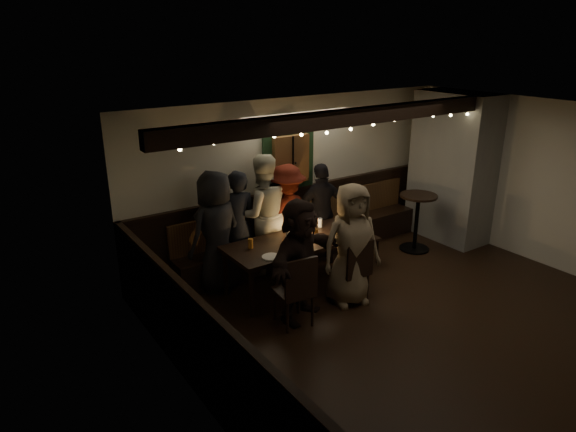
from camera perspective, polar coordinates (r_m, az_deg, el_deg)
room at (r=8.36m, az=11.23°, el=2.22°), size 6.02×5.01×2.62m
dining_table at (r=7.35m, az=0.88°, el=-3.20°), size 2.06×0.88×0.89m
chair_near_left at (r=6.43m, az=1.01°, el=-7.96°), size 0.49×0.49×0.98m
chair_near_right at (r=7.08m, az=7.47°, el=-5.67°), size 0.45×0.45×0.93m
chair_end at (r=8.27m, az=7.99°, el=-1.96°), size 0.42×0.42×0.90m
high_top at (r=8.93m, az=14.14°, el=0.08°), size 0.62×0.62×0.99m
person_a at (r=7.34m, az=-8.00°, el=-1.70°), size 0.97×0.74×1.76m
person_b at (r=7.65m, az=-5.66°, el=-1.02°), size 0.69×0.53×1.68m
person_c at (r=7.81m, az=-2.90°, el=0.21°), size 1.04×0.90×1.86m
person_d at (r=8.03m, az=-0.20°, el=0.00°), size 1.16×0.80×1.65m
person_e at (r=8.34m, az=3.74°, el=0.51°), size 0.99×0.57×1.60m
person_f at (r=6.53m, az=1.32°, el=-4.91°), size 1.58×1.02×1.63m
person_g at (r=6.95m, az=7.00°, el=-3.17°), size 0.93×0.72×1.70m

